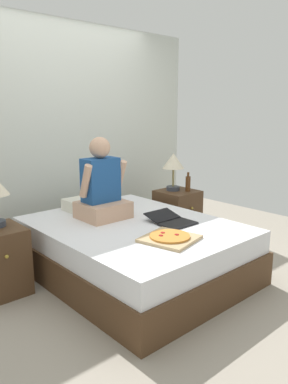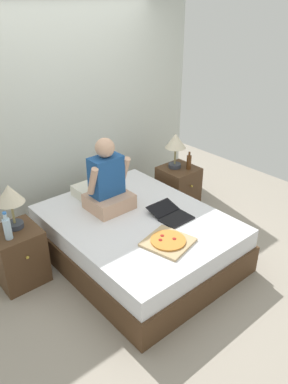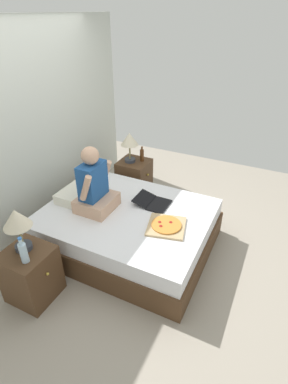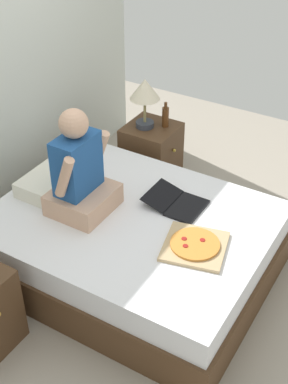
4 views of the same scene
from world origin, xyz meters
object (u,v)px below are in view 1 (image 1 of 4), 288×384
Objects in this scene: beer_bottle at (188,183)px; laptop at (173,221)px; person_seated at (102,189)px; pizza_box at (170,238)px; lamp_on_right_nightstand at (173,164)px; bed at (134,249)px; nightstand_right at (177,214)px.

beer_bottle is 0.55× the size of laptop.
person_seated is at bearing -179.08° from beer_bottle.
lamp_on_right_nightstand is at bearing 42.96° from pizza_box.
pizza_box is at bearing -138.85° from laptop.
person_seated is at bearing 104.83° from bed.
nightstand_right is at bearing 5.74° from person_seated.
lamp_on_right_nightstand is at bearing 43.73° from laptop.
person_seated is 0.93m from pizza_box.
beer_bottle reaches higher than bed.
person_seated is at bearing -174.26° from nightstand_right.
beer_bottle is (0.07, -0.10, 0.38)m from nightstand_right.
lamp_on_right_nightstand is at bearing 26.44° from bed.
bed is at bearing 82.40° from pizza_box.
person_seated reaches higher than bed.
person_seated is (-1.27, -0.02, 0.12)m from beer_bottle.
nightstand_right is at bearing 23.67° from bed.
pizza_box reaches higher than bed.
pizza_box is (0.03, -0.89, -0.27)m from person_seated.
lamp_on_right_nightstand is 1.16m from laptop.
lamp_on_right_nightstand is 1.61m from pizza_box.
bed is 0.60m from pizza_box.
nightstand_right is at bearing -59.07° from lamp_on_right_nightstand.
laptop is at bearing -139.27° from nightstand_right.
laptop is 0.86× the size of pizza_box.
lamp_on_right_nightstand is 0.58× the size of person_seated.
nightstand_right is at bearing 40.85° from pizza_box.
beer_bottle is at bearing -56.31° from lamp_on_right_nightstand.
pizza_box is at bearing -97.60° from bed.
pizza_box is (-0.07, -0.53, 0.27)m from bed.
nightstand_right is 1.11m from laptop.
person_seated reaches higher than pizza_box.
beer_bottle is 0.48× the size of pizza_box.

